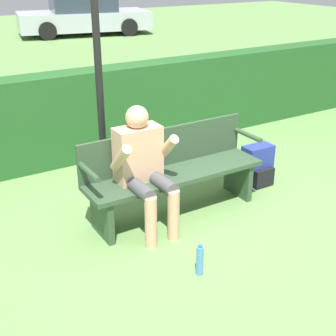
{
  "coord_description": "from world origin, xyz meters",
  "views": [
    {
      "loc": [
        -2.24,
        -3.51,
        2.35
      ],
      "look_at": [
        -0.15,
        -0.1,
        0.57
      ],
      "focal_mm": 50.0,
      "sensor_mm": 36.0,
      "label": 1
    }
  ],
  "objects_px": {
    "parked_car": "(84,16)",
    "water_bottle": "(200,260)",
    "person_seated": "(143,163)",
    "park_bench": "(172,170)",
    "signpost": "(98,56)",
    "backpack": "(258,166)"
  },
  "relations": [
    {
      "from": "signpost",
      "to": "parked_car",
      "type": "distance_m",
      "value": 12.62
    },
    {
      "from": "person_seated",
      "to": "water_bottle",
      "type": "relative_size",
      "value": 4.23
    },
    {
      "from": "person_seated",
      "to": "parked_car",
      "type": "xyz_separation_m",
      "value": [
        4.43,
        12.35,
        -0.06
      ]
    },
    {
      "from": "backpack",
      "to": "water_bottle",
      "type": "distance_m",
      "value": 1.88
    },
    {
      "from": "backpack",
      "to": "person_seated",
      "type": "bearing_deg",
      "value": -174.13
    },
    {
      "from": "water_bottle",
      "to": "parked_car",
      "type": "xyz_separation_m",
      "value": [
        4.42,
        13.25,
        0.47
      ]
    },
    {
      "from": "parked_car",
      "to": "water_bottle",
      "type": "bearing_deg",
      "value": -97.01
    },
    {
      "from": "person_seated",
      "to": "backpack",
      "type": "distance_m",
      "value": 1.63
    },
    {
      "from": "person_seated",
      "to": "water_bottle",
      "type": "distance_m",
      "value": 1.04
    },
    {
      "from": "parked_car",
      "to": "park_bench",
      "type": "bearing_deg",
      "value": -96.88
    },
    {
      "from": "water_bottle",
      "to": "signpost",
      "type": "distance_m",
      "value": 2.08
    },
    {
      "from": "park_bench",
      "to": "signpost",
      "type": "distance_m",
      "value": 1.3
    },
    {
      "from": "person_seated",
      "to": "backpack",
      "type": "height_order",
      "value": "person_seated"
    },
    {
      "from": "park_bench",
      "to": "parked_car",
      "type": "bearing_deg",
      "value": 71.71
    },
    {
      "from": "park_bench",
      "to": "water_bottle",
      "type": "relative_size",
      "value": 6.61
    },
    {
      "from": "park_bench",
      "to": "parked_car",
      "type": "distance_m",
      "value": 12.89
    },
    {
      "from": "park_bench",
      "to": "water_bottle",
      "type": "bearing_deg",
      "value": -110.04
    },
    {
      "from": "backpack",
      "to": "water_bottle",
      "type": "xyz_separation_m",
      "value": [
        -1.54,
        -1.06,
        -0.08
      ]
    },
    {
      "from": "park_bench",
      "to": "parked_car",
      "type": "relative_size",
      "value": 0.4
    },
    {
      "from": "person_seated",
      "to": "signpost",
      "type": "height_order",
      "value": "signpost"
    },
    {
      "from": "person_seated",
      "to": "water_bottle",
      "type": "bearing_deg",
      "value": -89.07
    },
    {
      "from": "park_bench",
      "to": "person_seated",
      "type": "distance_m",
      "value": 0.45
    }
  ]
}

